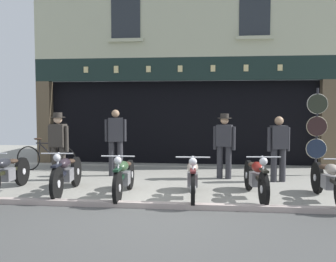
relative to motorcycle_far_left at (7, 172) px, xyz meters
name	(u,v)px	position (x,y,z in m)	size (l,w,h in m)	color
ground	(150,229)	(3.36, -1.94, -0.46)	(21.23, 22.00, 0.18)	gray
shop_facade	(185,111)	(3.36, 6.07, 1.23)	(9.53, 4.42, 5.94)	black
motorcycle_far_left	(7,172)	(0.00, 0.00, 0.00)	(0.62, 1.98, 0.92)	black
motorcycle_left	(67,173)	(1.30, 0.04, 0.01)	(0.62, 2.03, 0.93)	black
motorcycle_center_left	(124,176)	(2.55, -0.11, 0.00)	(0.62, 2.00, 0.91)	black
motorcycle_center	(192,177)	(3.92, -0.10, 0.00)	(0.62, 2.00, 0.92)	black
motorcycle_center_right	(256,177)	(5.17, 0.06, 0.00)	(0.62, 2.03, 0.92)	black
motorcycle_right	(329,180)	(6.52, -0.09, 0.00)	(0.62, 2.04, 0.92)	black
salesman_left	(58,143)	(0.57, 1.38, 0.50)	(0.55, 0.35, 1.66)	#38332D
shopkeeper_center	(116,139)	(1.82, 2.11, 0.54)	(0.55, 0.31, 1.73)	#2D2D33
salesman_right	(224,143)	(4.62, 2.03, 0.48)	(0.55, 0.34, 1.63)	#2D2D33
assistant_far_right	(279,146)	(5.90, 1.77, 0.44)	(0.55, 0.30, 1.58)	#2D2D33
tyre_sign_pole	(317,127)	(7.05, 2.75, 0.85)	(0.53, 0.06, 2.29)	#232328
advert_board_near	(128,107)	(1.64, 4.44, 1.37)	(0.76, 0.03, 1.01)	beige
leaning_bicycle	(46,157)	(-0.35, 2.68, -0.05)	(1.76, 0.50, 0.94)	black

